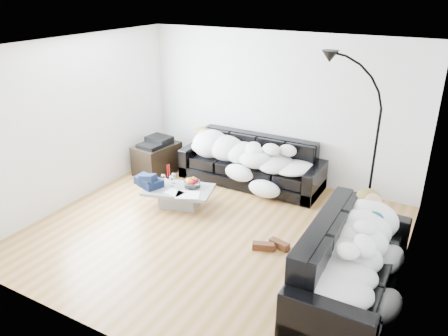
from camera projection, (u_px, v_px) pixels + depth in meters
The scene contains 24 objects.
ground at pixel (214, 232), 6.29m from camera, with size 5.00×5.00×0.00m, color olive.
wall_back at pixel (278, 108), 7.59m from camera, with size 5.00×0.02×2.60m, color silver.
wall_left at pixel (77, 121), 6.90m from camera, with size 0.02×4.50×2.60m, color silver.
wall_right at pixel (414, 188), 4.66m from camera, with size 0.02×4.50×2.60m, color silver.
ceiling at pixel (212, 47), 5.27m from camera, with size 5.00×5.00×0.00m, color white.
sofa_back at pixel (251, 162), 7.68m from camera, with size 2.52×0.87×0.82m, color black.
sofa_right at pixel (353, 261), 4.90m from camera, with size 2.19×0.94×0.89m, color black.
sleeper_back at pixel (250, 151), 7.55m from camera, with size 2.13×0.74×0.43m, color white, non-canonical shape.
sleeper_right at pixel (355, 245), 4.82m from camera, with size 1.88×0.79×0.46m, color white, non-canonical shape.
teal_cushion at pixel (364, 212), 5.36m from camera, with size 0.36×0.30×0.20m, color #0B4A4F.
coffee_table at pixel (179, 197), 6.98m from camera, with size 1.07×0.62×0.31m, color #939699.
fruit_bowl at pixel (192, 182), 6.94m from camera, with size 0.26×0.26×0.16m, color white.
wine_glass_a at pixel (174, 178), 7.05m from camera, with size 0.08×0.08×0.18m, color white.
wine_glass_b at pixel (163, 179), 7.04m from camera, with size 0.07×0.07×0.17m, color white.
wine_glass_c at pixel (172, 181), 6.95m from camera, with size 0.08×0.08×0.18m, color white.
candle_left at pixel (168, 172), 7.22m from camera, with size 0.04×0.04×0.24m, color maroon.
candle_right at pixel (169, 171), 7.25m from camera, with size 0.04×0.04×0.24m, color maroon.
newspaper_a at pixel (188, 195), 6.70m from camera, with size 0.36×0.28×0.01m, color silver.
newspaper_b at pixel (174, 192), 6.77m from camera, with size 0.29×0.21×0.01m, color silver.
navy_jacket at pixel (148, 177), 6.90m from camera, with size 0.39×0.32×0.19m, color black, non-canonical shape.
shoes at pixel (271, 245), 5.89m from camera, with size 0.49×0.35×0.11m, color #472311, non-canonical shape.
av_cabinet at pixel (157, 159), 8.16m from camera, with size 0.56×0.81×0.56m, color black.
stereo at pixel (156, 141), 8.03m from camera, with size 0.44×0.34×0.13m, color black.
floor_lamp at pixel (374, 157), 6.03m from camera, with size 0.80×0.32×2.19m, color black, non-canonical shape.
Camera 1 is at (2.76, -4.66, 3.33)m, focal length 35.00 mm.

